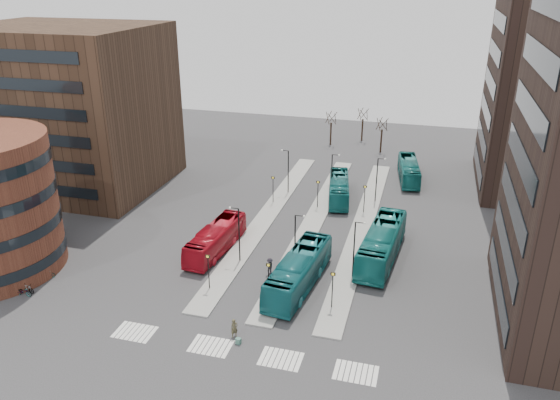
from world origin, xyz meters
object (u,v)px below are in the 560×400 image
(red_bus, at_px, (216,239))
(teal_bus_d, at_px, (409,170))
(suitcase, at_px, (238,341))
(commuter_a, at_px, (198,255))
(teal_bus_b, at_px, (339,189))
(commuter_b, at_px, (289,265))
(teal_bus_a, at_px, (299,271))
(bicycle_mid, at_px, (27,288))
(bicycle_far, at_px, (46,274))
(commuter_c, at_px, (270,266))
(traveller, at_px, (234,328))
(teal_bus_c, at_px, (382,243))
(bicycle_near, at_px, (23,292))

(red_bus, height_order, teal_bus_d, red_bus)
(suitcase, relative_size, commuter_a, 0.28)
(red_bus, distance_m, teal_bus_b, 21.10)
(red_bus, height_order, commuter_b, red_bus)
(teal_bus_a, relative_size, teal_bus_d, 1.16)
(commuter_b, xyz_separation_m, bicycle_mid, (-23.12, -10.54, -0.36))
(teal_bus_a, distance_m, commuter_a, 11.45)
(bicycle_far, bearing_deg, teal_bus_a, -102.49)
(commuter_c, bearing_deg, traveller, 1.09)
(bicycle_mid, bearing_deg, commuter_c, -58.40)
(teal_bus_c, xyz_separation_m, teal_bus_d, (1.38, 25.14, -0.34))
(suitcase, xyz_separation_m, bicycle_mid, (-22.09, 1.88, 0.21))
(teal_bus_d, relative_size, bicycle_far, 6.51)
(commuter_c, height_order, bicycle_mid, commuter_c)
(teal_bus_d, height_order, traveller, teal_bus_d)
(teal_bus_d, distance_m, bicycle_mid, 52.87)
(teal_bus_b, distance_m, teal_bus_c, 16.84)
(bicycle_near, bearing_deg, teal_bus_d, -40.15)
(commuter_b, distance_m, bicycle_far, 24.38)
(teal_bus_c, height_order, bicycle_near, teal_bus_c)
(teal_bus_b, bearing_deg, teal_bus_c, -74.42)
(teal_bus_b, bearing_deg, teal_bus_d, 39.12)
(suitcase, xyz_separation_m, bicycle_near, (-22.09, 1.34, 0.19))
(teal_bus_d, distance_m, bicycle_near, 53.29)
(red_bus, bearing_deg, commuter_a, -101.15)
(teal_bus_b, relative_size, bicycle_near, 6.22)
(teal_bus_b, xyz_separation_m, bicycle_near, (-24.70, -31.62, -1.05))
(teal_bus_d, height_order, commuter_c, teal_bus_d)
(commuter_b, distance_m, bicycle_near, 25.64)
(commuter_c, bearing_deg, red_bus, -112.77)
(teal_bus_b, relative_size, bicycle_far, 6.55)
(bicycle_mid, xyz_separation_m, bicycle_far, (0.00, 2.81, -0.04))
(bicycle_near, xyz_separation_m, bicycle_mid, (0.00, 0.55, 0.02))
(red_bus, bearing_deg, teal_bus_b, 65.33)
(teal_bus_a, bearing_deg, traveller, -103.42)
(commuter_c, distance_m, bicycle_far, 22.46)
(bicycle_far, bearing_deg, suitcase, -126.54)
(teal_bus_a, xyz_separation_m, teal_bus_b, (-0.08, 22.97, -0.23))
(teal_bus_b, distance_m, bicycle_far, 37.55)
(teal_bus_d, xyz_separation_m, traveller, (-11.86, -42.12, -0.63))
(bicycle_near, relative_size, bicycle_mid, 1.09)
(teal_bus_a, relative_size, bicycle_mid, 7.85)
(bicycle_near, bearing_deg, traveller, -92.89)
(teal_bus_d, bearing_deg, commuter_b, -116.30)
(suitcase, distance_m, bicycle_near, 22.13)
(commuter_c, bearing_deg, commuter_b, 118.47)
(commuter_a, relative_size, bicycle_far, 1.13)
(teal_bus_b, height_order, bicycle_mid, teal_bus_b)
(commuter_a, relative_size, commuter_c, 1.05)
(suitcase, xyz_separation_m, traveller, (-0.62, 0.79, 0.60))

